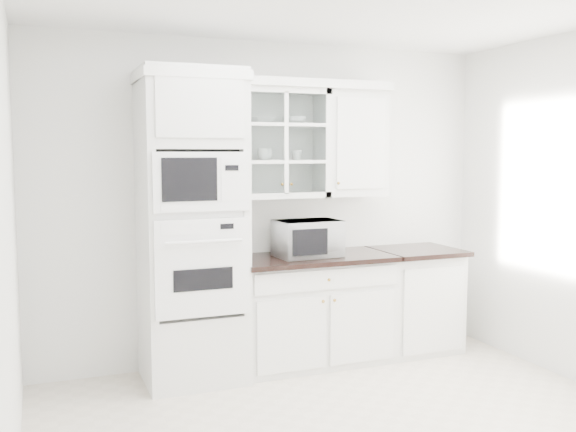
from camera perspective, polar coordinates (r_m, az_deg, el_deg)
name	(u,v)px	position (r m, az deg, el deg)	size (l,w,h in m)	color
room_shell	(337,152)	(4.26, 4.34, 5.70)	(4.00, 3.50, 2.70)	white
oven_column	(192,228)	(4.98, -8.54, -1.03)	(0.76, 0.68, 2.40)	silver
base_cabinet_run	(312,309)	(5.46, 2.19, -8.23)	(1.32, 0.67, 0.92)	silver
extra_base_cabinet	(414,299)	(5.93, 11.14, -7.23)	(0.72, 0.67, 0.92)	silver
upper_cabinet_glass	(279,143)	(5.34, -0.82, 6.47)	(0.80, 0.33, 0.90)	silver
upper_cabinet_solid	(352,144)	(5.61, 5.68, 6.41)	(0.55, 0.33, 0.90)	silver
crown_molding	(268,83)	(5.30, -1.81, 11.73)	(2.14, 0.38, 0.07)	white
countertop_microwave	(307,238)	(5.30, 1.69, -1.98)	(0.52, 0.43, 0.30)	white
bowl_a	(261,120)	(5.31, -2.39, 8.49)	(0.22, 0.22, 0.05)	white
bowl_b	(294,120)	(5.38, 0.53, 8.50)	(0.20, 0.20, 0.06)	white
cup_a	(265,154)	(5.28, -2.05, 5.49)	(0.12, 0.12, 0.10)	white
cup_b	(297,155)	(5.38, 0.77, 5.44)	(0.09, 0.09, 0.09)	white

